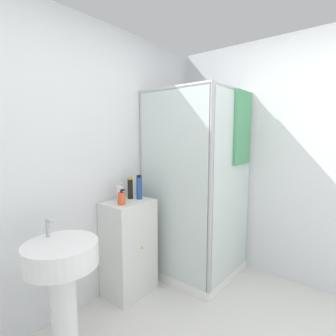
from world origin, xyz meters
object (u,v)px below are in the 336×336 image
object	(u,v)px
sink	(62,277)
lotion_bottle_white	(120,193)
shampoo_bottle_tall_black	(130,188)
shampoo_bottle_blue	(139,187)
soap_dispenser	(122,198)

from	to	relation	value
sink	lotion_bottle_white	bearing A→B (deg)	22.21
lotion_bottle_white	sink	bearing A→B (deg)	-157.79
shampoo_bottle_tall_black	shampoo_bottle_blue	bearing A→B (deg)	-64.63
soap_dispenser	shampoo_bottle_tall_black	size ratio (longest dim) A/B	0.67
sink	soap_dispenser	xyz separation A→B (m)	(0.70, 0.21, 0.35)
shampoo_bottle_tall_black	lotion_bottle_white	xyz separation A→B (m)	(-0.13, -0.01, -0.03)
sink	shampoo_bottle_tall_black	distance (m)	1.04
sink	soap_dispenser	distance (m)	0.81
shampoo_bottle_tall_black	shampoo_bottle_blue	distance (m)	0.09
shampoo_bottle_blue	lotion_bottle_white	bearing A→B (deg)	155.86
sink	shampoo_bottle_tall_black	bearing A→B (deg)	19.54
lotion_bottle_white	soap_dispenser	bearing A→B (deg)	-126.11
soap_dispenser	shampoo_bottle_blue	xyz separation A→B (m)	(0.25, 0.03, 0.06)
shampoo_bottle_blue	lotion_bottle_white	size ratio (longest dim) A/B	1.32
sink	lotion_bottle_white	xyz separation A→B (m)	(0.77, 0.31, 0.37)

